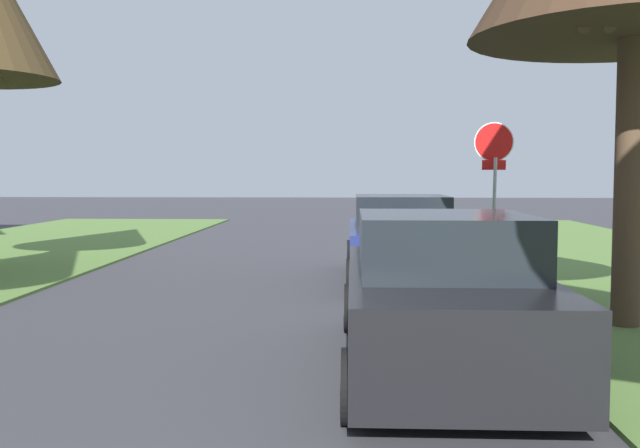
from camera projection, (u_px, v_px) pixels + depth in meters
stop_sign_far at (494, 163)px, 14.71m from camera, size 0.81×0.29×2.97m
parked_sedan_black at (441, 298)px, 7.15m from camera, size 1.95×4.41×1.57m
parked_sedan_navy at (400, 242)px, 13.10m from camera, size 1.95×4.41×1.57m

